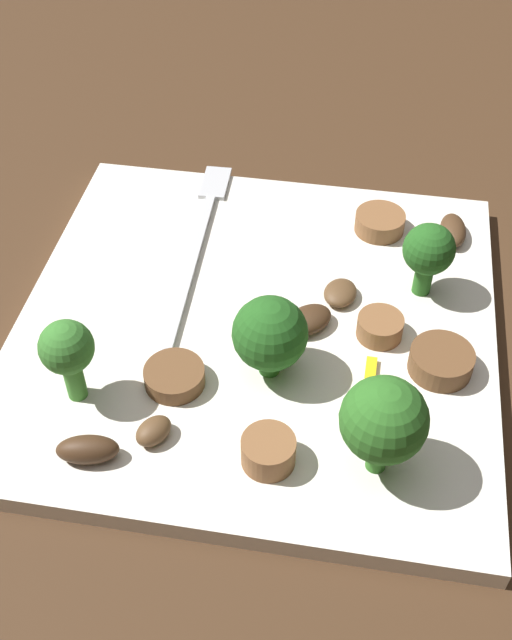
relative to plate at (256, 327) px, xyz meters
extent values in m
plane|color=#422B19|center=(0.00, 0.00, -0.01)|extent=(1.40, 1.40, 0.00)
cube|color=white|center=(0.00, 0.00, 0.00)|extent=(0.28, 0.28, 0.01)
cube|color=silver|center=(0.04, 0.05, 0.01)|extent=(0.15, 0.01, 0.00)
cube|color=silver|center=(0.13, 0.05, 0.01)|extent=(0.04, 0.02, 0.00)
cylinder|color=#347525|center=(-0.09, -0.07, 0.02)|extent=(0.01, 0.01, 0.03)
sphere|color=#2D6B23|center=(-0.09, -0.07, 0.04)|extent=(0.04, 0.04, 0.04)
cylinder|color=#296420|center=(0.04, -0.09, 0.02)|extent=(0.01, 0.01, 0.02)
sphere|color=#235B1E|center=(0.04, -0.09, 0.04)|extent=(0.03, 0.03, 0.03)
cylinder|color=#296420|center=(-0.04, -0.01, 0.02)|extent=(0.01, 0.01, 0.02)
sphere|color=#235B1E|center=(-0.04, -0.01, 0.04)|extent=(0.04, 0.04, 0.04)
cylinder|color=#408630|center=(-0.07, 0.08, 0.02)|extent=(0.01, 0.01, 0.03)
sphere|color=#387A2D|center=(-0.07, 0.08, 0.04)|extent=(0.03, 0.03, 0.03)
cylinder|color=brown|center=(-0.10, -0.02, 0.01)|extent=(0.03, 0.03, 0.02)
cylinder|color=brown|center=(-0.02, -0.11, 0.01)|extent=(0.05, 0.05, 0.01)
cylinder|color=brown|center=(0.00, -0.07, 0.01)|extent=(0.03, 0.03, 0.01)
cylinder|color=brown|center=(-0.05, 0.04, 0.01)|extent=(0.05, 0.05, 0.01)
cylinder|color=brown|center=(0.09, -0.07, 0.01)|extent=(0.04, 0.04, 0.01)
ellipsoid|color=brown|center=(0.03, -0.05, 0.01)|extent=(0.03, 0.02, 0.01)
ellipsoid|color=#422B19|center=(-0.11, 0.07, 0.01)|extent=(0.02, 0.03, 0.01)
ellipsoid|color=brown|center=(-0.09, 0.04, 0.01)|extent=(0.03, 0.02, 0.01)
ellipsoid|color=#422B19|center=(0.00, -0.03, 0.01)|extent=(0.03, 0.03, 0.01)
ellipsoid|color=#4C331E|center=(0.10, -0.11, 0.01)|extent=(0.03, 0.02, 0.01)
cube|color=yellow|center=(-0.04, -0.07, 0.01)|extent=(0.05, 0.01, 0.00)
camera|label=1|loc=(-0.31, -0.05, 0.33)|focal=44.13mm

